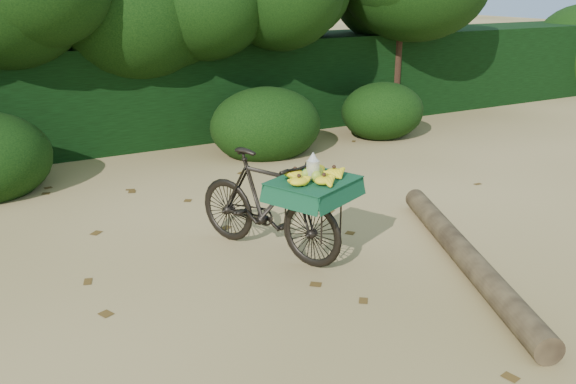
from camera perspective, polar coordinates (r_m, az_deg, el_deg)
ground at (r=6.47m, az=3.37°, el=-7.00°), size 80.00×80.00×0.00m
vendor_bicycle at (r=6.55m, az=-1.78°, el=-1.01°), size 1.40×2.01×1.16m
fallen_log at (r=6.68m, az=16.21°, el=-5.69°), size 1.65×3.37×0.26m
hedge_backdrop at (r=11.79m, az=-13.21°, el=9.10°), size 26.00×1.80×1.80m
tree_row at (r=10.72m, az=-15.85°, el=13.88°), size 14.50×2.00×4.00m
bush_clumps at (r=10.17m, az=-7.13°, el=5.33°), size 8.80×1.70×0.90m
leaf_litter at (r=6.97m, az=0.53°, el=-4.92°), size 7.00×7.30×0.01m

